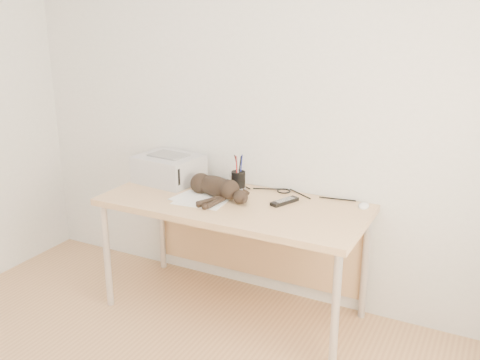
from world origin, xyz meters
The scene contains 11 objects.
wall_back centered at (0.00, 1.75, 1.30)m, with size 3.50×3.50×0.00m, color white.
desk centered at (0.00, 1.48, 0.61)m, with size 1.60×0.70×0.74m.
printer centered at (-0.57, 1.56, 0.83)m, with size 0.43×0.38×0.19m.
papers centered at (-0.19, 1.32, 0.74)m, with size 0.35×0.27×0.01m.
cat centered at (-0.15, 1.43, 0.80)m, with size 0.58×0.36×0.14m.
mug centered at (-0.09, 1.63, 0.79)m, with size 0.11×0.11×0.10m, color white.
pen_cup centered at (-0.07, 1.61, 0.80)m, with size 0.09×0.09×0.23m.
remote_grey centered at (-0.03, 1.57, 0.75)m, with size 0.04×0.16×0.02m, color gray.
remote_black centered at (0.28, 1.51, 0.75)m, with size 0.05×0.19×0.02m, color black.
mouse centered at (0.72, 1.67, 0.76)m, with size 0.06×0.11×0.03m, color white.
cable_tangle centered at (0.00, 1.70, 0.75)m, with size 1.36×0.09×0.01m, color black, non-canonical shape.
Camera 1 is at (1.40, -1.27, 1.84)m, focal length 40.00 mm.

